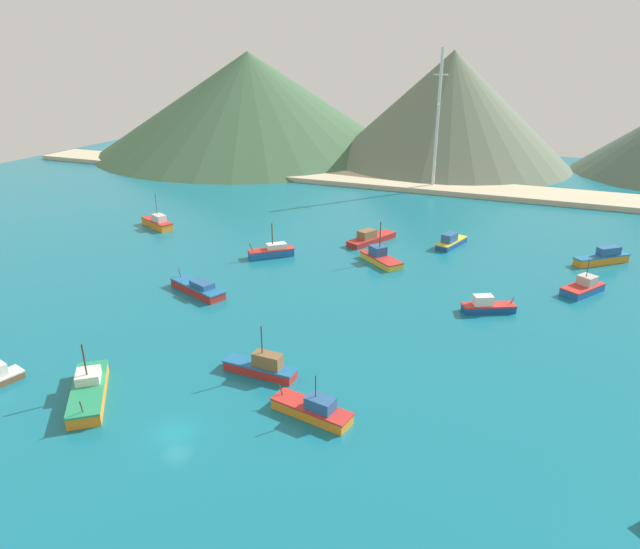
{
  "coord_description": "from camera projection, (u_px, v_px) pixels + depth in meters",
  "views": [
    {
      "loc": [
        29.22,
        -35.77,
        33.75
      ],
      "look_at": [
        0.31,
        35.55,
        2.95
      ],
      "focal_mm": 31.95,
      "sensor_mm": 36.0,
      "label": 1
    }
  ],
  "objects": [
    {
      "name": "fishing_boat_12",
      "position": [
        603.0,
        258.0,
        95.19
      ],
      "size": [
        9.04,
        8.03,
        2.79
      ],
      "color": "orange",
      "rests_on": "ground"
    },
    {
      "name": "hill_central",
      "position": [
        450.0,
        109.0,
        170.91
      ],
      "size": [
        73.56,
        73.56,
        33.1
      ],
      "color": "#60705B",
      "rests_on": "ground"
    },
    {
      "name": "radio_tower",
      "position": [
        438.0,
        120.0,
        138.89
      ],
      "size": [
        3.38,
        2.7,
        33.76
      ],
      "color": "silver",
      "rests_on": "ground"
    },
    {
      "name": "fishing_boat_13",
      "position": [
        313.0,
        409.0,
        55.64
      ],
      "size": [
        8.68,
        3.92,
        4.75
      ],
      "color": "orange",
      "rests_on": "ground"
    },
    {
      "name": "beach_strip",
      "position": [
        425.0,
        185.0,
        146.9
      ],
      "size": [
        247.0,
        14.05,
        1.2
      ],
      "primitive_type": "cube",
      "color": "#C6B793",
      "rests_on": "ground"
    },
    {
      "name": "fishing_boat_8",
      "position": [
        158.0,
        223.0,
        114.25
      ],
      "size": [
        8.89,
        5.97,
        6.98
      ],
      "color": "orange",
      "rests_on": "ground"
    },
    {
      "name": "fishing_boat_7",
      "position": [
        487.0,
        306.0,
        77.82
      ],
      "size": [
        7.4,
        5.07,
        2.41
      ],
      "color": "#14478C",
      "rests_on": "ground"
    },
    {
      "name": "ground",
      "position": [
        303.0,
        309.0,
        79.41
      ],
      "size": [
        260.0,
        280.0,
        0.5
      ],
      "color": "#146B7F"
    },
    {
      "name": "fishing_boat_10",
      "position": [
        370.0,
        238.0,
        105.5
      ],
      "size": [
        7.11,
        11.12,
        2.56
      ],
      "color": "red",
      "rests_on": "ground"
    },
    {
      "name": "fishing_boat_6",
      "position": [
        272.0,
        252.0,
        98.3
      ],
      "size": [
        7.41,
        6.92,
        6.03
      ],
      "color": "#1E5BA8",
      "rests_on": "ground"
    },
    {
      "name": "hill_west",
      "position": [
        249.0,
        103.0,
        192.3
      ],
      "size": [
        104.22,
        104.22,
        32.58
      ],
      "color": "#3D6042",
      "rests_on": "ground"
    },
    {
      "name": "fishing_boat_14",
      "position": [
        451.0,
        241.0,
        103.39
      ],
      "size": [
        4.72,
        8.4,
        2.61
      ],
      "color": "#14478C",
      "rests_on": "ground"
    },
    {
      "name": "fishing_boat_5",
      "position": [
        198.0,
        288.0,
        83.8
      ],
      "size": [
        10.54,
        6.39,
        2.55
      ],
      "color": "red",
      "rests_on": "ground"
    },
    {
      "name": "fishing_boat_3",
      "position": [
        380.0,
        257.0,
        95.61
      ],
      "size": [
        8.64,
        7.77,
        7.03
      ],
      "color": "gold",
      "rests_on": "ground"
    },
    {
      "name": "fishing_boat_2",
      "position": [
        262.0,
        367.0,
        62.78
      ],
      "size": [
        8.52,
        2.31,
        6.02
      ],
      "color": "red",
      "rests_on": "ground"
    },
    {
      "name": "fishing_boat_11",
      "position": [
        583.0,
        287.0,
        83.81
      ],
      "size": [
        6.39,
        7.56,
        5.25
      ],
      "color": "#1E5BA8",
      "rests_on": "ground"
    },
    {
      "name": "fishing_boat_9",
      "position": [
        89.0,
        391.0,
        58.55
      ],
      "size": [
        8.97,
        10.37,
        5.98
      ],
      "color": "orange",
      "rests_on": "ground"
    }
  ]
}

